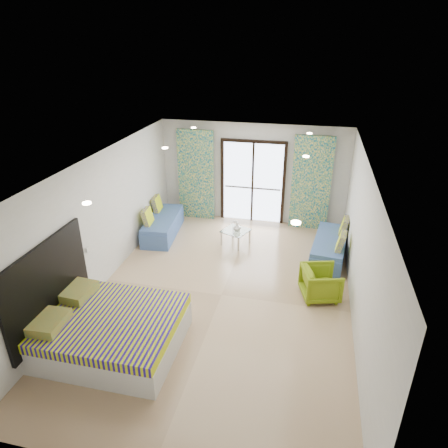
% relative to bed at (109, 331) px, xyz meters
% --- Properties ---
extents(floor, '(5.00, 7.50, 0.01)m').
position_rel_bed_xyz_m(floor, '(1.48, 1.82, -0.32)').
color(floor, tan).
rests_on(floor, ground).
extents(ceiling, '(5.00, 7.50, 0.01)m').
position_rel_bed_xyz_m(ceiling, '(1.48, 1.82, 2.38)').
color(ceiling, silver).
rests_on(ceiling, ground).
extents(wall_back, '(5.00, 0.01, 2.70)m').
position_rel_bed_xyz_m(wall_back, '(1.48, 5.57, 1.03)').
color(wall_back, silver).
rests_on(wall_back, ground).
extents(wall_front, '(5.00, 0.01, 2.70)m').
position_rel_bed_xyz_m(wall_front, '(1.48, -1.93, 1.03)').
color(wall_front, silver).
rests_on(wall_front, ground).
extents(wall_left, '(0.01, 7.50, 2.70)m').
position_rel_bed_xyz_m(wall_left, '(-1.02, 1.82, 1.03)').
color(wall_left, silver).
rests_on(wall_left, ground).
extents(wall_right, '(0.01, 7.50, 2.70)m').
position_rel_bed_xyz_m(wall_right, '(3.98, 1.82, 1.03)').
color(wall_right, silver).
rests_on(wall_right, ground).
extents(balcony_door, '(1.76, 0.08, 2.28)m').
position_rel_bed_xyz_m(balcony_door, '(1.48, 5.54, 0.94)').
color(balcony_door, black).
rests_on(balcony_door, floor).
extents(balcony_rail, '(1.52, 0.03, 0.04)m').
position_rel_bed_xyz_m(balcony_rail, '(1.48, 5.55, 0.63)').
color(balcony_rail, '#595451').
rests_on(balcony_rail, balcony_door).
extents(curtain_left, '(1.00, 0.10, 2.50)m').
position_rel_bed_xyz_m(curtain_left, '(-0.07, 5.39, 0.93)').
color(curtain_left, silver).
rests_on(curtain_left, floor).
extents(curtain_right, '(1.00, 0.10, 2.50)m').
position_rel_bed_xyz_m(curtain_right, '(3.03, 5.39, 0.93)').
color(curtain_right, silver).
rests_on(curtain_right, floor).
extents(downlight_a, '(0.12, 0.12, 0.02)m').
position_rel_bed_xyz_m(downlight_a, '(0.08, -0.18, 2.35)').
color(downlight_a, '#FFE0B2').
rests_on(downlight_a, ceiling).
extents(downlight_b, '(0.12, 0.12, 0.02)m').
position_rel_bed_xyz_m(downlight_b, '(2.88, -0.18, 2.35)').
color(downlight_b, '#FFE0B2').
rests_on(downlight_b, ceiling).
extents(downlight_c, '(0.12, 0.12, 0.02)m').
position_rel_bed_xyz_m(downlight_c, '(0.08, 2.82, 2.35)').
color(downlight_c, '#FFE0B2').
rests_on(downlight_c, ceiling).
extents(downlight_d, '(0.12, 0.12, 0.02)m').
position_rel_bed_xyz_m(downlight_d, '(2.88, 2.82, 2.35)').
color(downlight_d, '#FFE0B2').
rests_on(downlight_d, ceiling).
extents(downlight_e, '(0.12, 0.12, 0.02)m').
position_rel_bed_xyz_m(downlight_e, '(0.08, 4.82, 2.35)').
color(downlight_e, '#FFE0B2').
rests_on(downlight_e, ceiling).
extents(downlight_f, '(0.12, 0.12, 0.02)m').
position_rel_bed_xyz_m(downlight_f, '(2.88, 4.82, 2.35)').
color(downlight_f, '#FFE0B2').
rests_on(downlight_f, ceiling).
extents(headboard, '(0.06, 2.10, 1.50)m').
position_rel_bed_xyz_m(headboard, '(-0.98, 0.00, 0.73)').
color(headboard, black).
rests_on(headboard, floor).
extents(switch_plate, '(0.02, 0.10, 0.10)m').
position_rel_bed_xyz_m(switch_plate, '(-0.99, 1.25, 0.73)').
color(switch_plate, silver).
rests_on(switch_plate, wall_left).
extents(bed, '(2.23, 1.82, 0.77)m').
position_rel_bed_xyz_m(bed, '(0.00, 0.00, 0.00)').
color(bed, silver).
rests_on(bed, floor).
extents(daybed_left, '(0.88, 1.87, 0.89)m').
position_rel_bed_xyz_m(daybed_left, '(-0.64, 4.12, -0.04)').
color(daybed_left, '#415F9C').
rests_on(daybed_left, floor).
extents(daybed_right, '(0.91, 1.87, 0.89)m').
position_rel_bed_xyz_m(daybed_right, '(3.60, 3.83, -0.05)').
color(daybed_right, '#415F9C').
rests_on(daybed_right, floor).
extents(coffee_table, '(0.76, 0.76, 0.67)m').
position_rel_bed_xyz_m(coffee_table, '(1.33, 4.00, 0.02)').
color(coffee_table, silver).
rests_on(coffee_table, floor).
extents(vase, '(0.20, 0.21, 0.19)m').
position_rel_bed_xyz_m(vase, '(1.36, 3.99, 0.16)').
color(vase, white).
rests_on(vase, coffee_table).
extents(armchair, '(0.82, 0.85, 0.71)m').
position_rel_bed_xyz_m(armchair, '(3.39, 2.20, 0.04)').
color(armchair, olive).
rests_on(armchair, floor).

